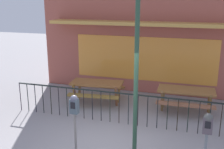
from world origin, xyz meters
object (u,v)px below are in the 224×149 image
at_px(picnic_table_left, 97,86).
at_px(picnic_table_right, 186,94).
at_px(parking_meter_far, 207,130).
at_px(street_lamp, 137,50).
at_px(parking_meter_near, 74,111).

distance_m(picnic_table_left, picnic_table_right, 3.04).
relative_size(picnic_table_right, parking_meter_far, 1.19).
distance_m(picnic_table_left, parking_meter_far, 5.10).
height_order(picnic_table_right, parking_meter_far, parking_meter_far).
height_order(picnic_table_right, street_lamp, street_lamp).
height_order(picnic_table_left, parking_meter_far, parking_meter_far).
distance_m(parking_meter_near, street_lamp, 1.88).
distance_m(picnic_table_right, parking_meter_near, 4.39).
bearing_deg(parking_meter_far, picnic_table_right, 98.04).
xyz_separation_m(parking_meter_near, parking_meter_far, (2.75, 0.02, -0.06)).
relative_size(parking_meter_far, street_lamp, 0.39).
distance_m(picnic_table_left, parking_meter_near, 3.77).
distance_m(picnic_table_left, street_lamp, 4.14).
bearing_deg(picnic_table_right, picnic_table_left, -178.05).
distance_m(picnic_table_right, parking_meter_far, 3.79).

